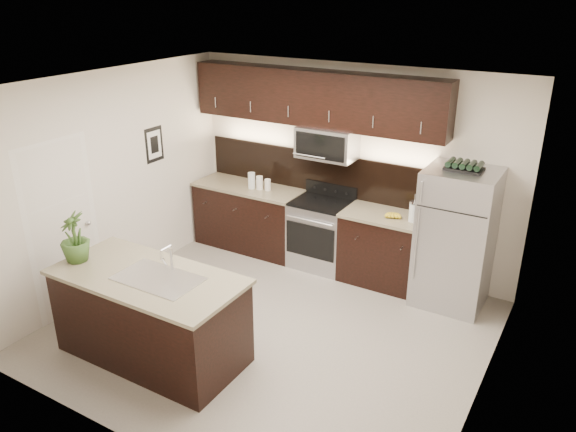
% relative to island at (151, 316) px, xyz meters
% --- Properties ---
extents(ground, '(4.50, 4.50, 0.00)m').
position_rel_island_xyz_m(ground, '(0.80, 1.00, -0.47)').
color(ground, gray).
rests_on(ground, ground).
extents(room_walls, '(4.52, 4.02, 2.71)m').
position_rel_island_xyz_m(room_walls, '(0.69, 0.96, 1.22)').
color(room_walls, silver).
rests_on(room_walls, ground).
extents(counter_run, '(3.51, 0.65, 0.94)m').
position_rel_island_xyz_m(counter_run, '(0.34, 2.69, -0.00)').
color(counter_run, black).
rests_on(counter_run, ground).
extents(upper_fixtures, '(3.49, 0.40, 1.66)m').
position_rel_island_xyz_m(upper_fixtures, '(0.37, 2.83, 1.67)').
color(upper_fixtures, black).
rests_on(upper_fixtures, counter_run).
extents(island, '(1.96, 0.96, 0.94)m').
position_rel_island_xyz_m(island, '(0.00, 0.00, 0.00)').
color(island, black).
rests_on(island, ground).
extents(sink_faucet, '(0.84, 0.50, 0.28)m').
position_rel_island_xyz_m(sink_faucet, '(0.15, 0.01, 0.48)').
color(sink_faucet, silver).
rests_on(sink_faucet, island).
extents(refrigerator, '(0.81, 0.73, 1.68)m').
position_rel_island_xyz_m(refrigerator, '(2.34, 2.63, 0.37)').
color(refrigerator, '#B2B2B7').
rests_on(refrigerator, ground).
extents(wine_rack, '(0.41, 0.26, 0.10)m').
position_rel_island_xyz_m(wine_rack, '(2.34, 2.63, 1.25)').
color(wine_rack, black).
rests_on(wine_rack, refrigerator).
extents(plant, '(0.39, 0.39, 0.53)m').
position_rel_island_xyz_m(plant, '(-0.84, -0.13, 0.73)').
color(plant, '#365823').
rests_on(plant, island).
extents(canisters, '(0.33, 0.13, 0.22)m').
position_rel_island_xyz_m(canisters, '(-0.44, 2.65, 0.57)').
color(canisters, silver).
rests_on(canisters, counter_run).
extents(french_press, '(0.12, 0.12, 0.34)m').
position_rel_island_xyz_m(french_press, '(1.81, 2.64, 0.59)').
color(french_press, silver).
rests_on(french_press, counter_run).
extents(bananas, '(0.25, 0.22, 0.06)m').
position_rel_island_xyz_m(bananas, '(1.51, 2.61, 0.50)').
color(bananas, gold).
rests_on(bananas, counter_run).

